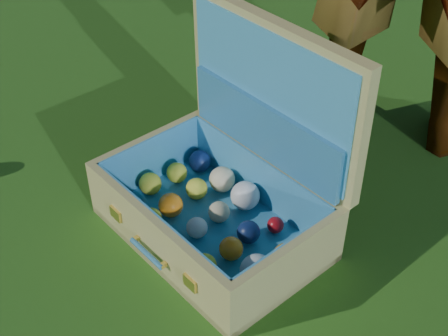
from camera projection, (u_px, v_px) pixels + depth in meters
ground at (140, 263)px, 1.44m from camera, size 60.00×60.00×0.00m
suitcase at (232, 178)px, 1.45m from camera, size 0.63×0.56×0.50m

